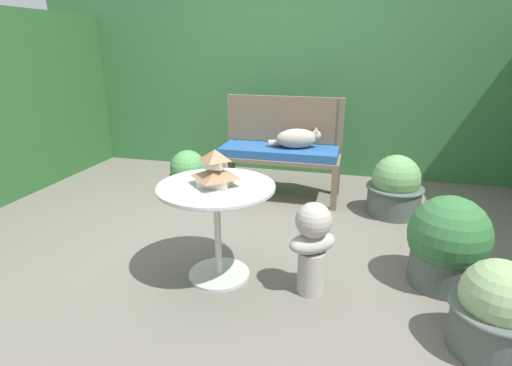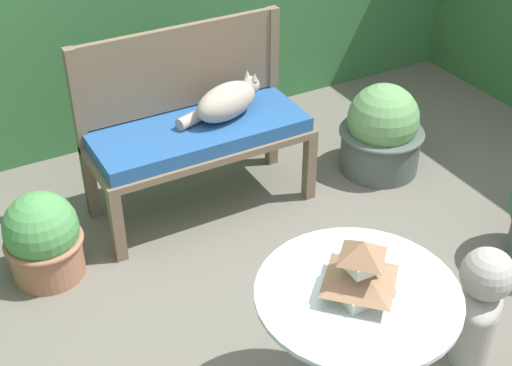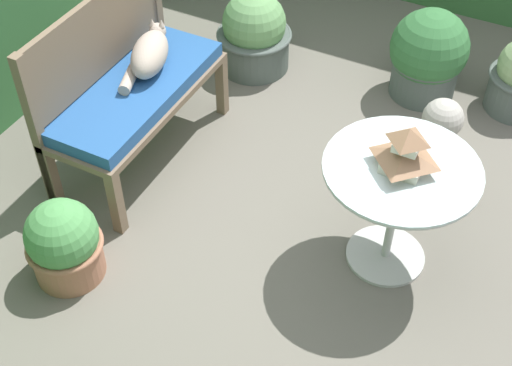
# 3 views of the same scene
# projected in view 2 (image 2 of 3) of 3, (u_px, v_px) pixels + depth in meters

# --- Properties ---
(ground) EXTENTS (30.00, 30.00, 0.00)m
(ground) POSITION_uv_depth(u_px,v_px,m) (280.00, 315.00, 3.38)
(ground) COLOR #666056
(garden_bench) EXTENTS (1.21, 0.49, 0.53)m
(garden_bench) POSITION_uv_depth(u_px,v_px,m) (200.00, 139.00, 3.87)
(garden_bench) COLOR brown
(garden_bench) RESTS_ON ground
(bench_backrest) EXTENTS (1.21, 0.06, 1.01)m
(bench_backrest) POSITION_uv_depth(u_px,v_px,m) (180.00, 79.00, 3.88)
(bench_backrest) COLOR brown
(bench_backrest) RESTS_ON ground
(cat) EXTENTS (0.53, 0.31, 0.21)m
(cat) POSITION_uv_depth(u_px,v_px,m) (226.00, 101.00, 3.84)
(cat) COLOR #A89989
(cat) RESTS_ON garden_bench
(patio_table) EXTENTS (0.76, 0.76, 0.66)m
(patio_table) POSITION_uv_depth(u_px,v_px,m) (355.00, 319.00, 2.64)
(patio_table) COLOR #B7B7B2
(patio_table) RESTS_ON ground
(pagoda_birdhouse) EXTENTS (0.25, 0.25, 0.23)m
(pagoda_birdhouse) POSITION_uv_depth(u_px,v_px,m) (361.00, 271.00, 2.51)
(pagoda_birdhouse) COLOR beige
(pagoda_birdhouse) RESTS_ON patio_table
(garden_bust) EXTENTS (0.36, 0.34, 0.61)m
(garden_bust) POSITION_uv_depth(u_px,v_px,m) (481.00, 302.00, 2.97)
(garden_bust) COLOR #A39E93
(garden_bust) RESTS_ON ground
(potted_plant_bench_right) EXTENTS (0.39, 0.39, 0.47)m
(potted_plant_bench_right) POSITION_uv_depth(u_px,v_px,m) (43.00, 239.00, 3.51)
(potted_plant_bench_right) COLOR #9E664C
(potted_plant_bench_right) RESTS_ON ground
(potted_plant_patio_mid) EXTENTS (0.52, 0.52, 0.56)m
(potted_plant_patio_mid) POSITION_uv_depth(u_px,v_px,m) (382.00, 132.00, 4.30)
(potted_plant_patio_mid) COLOR #4C5651
(potted_plant_patio_mid) RESTS_ON ground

